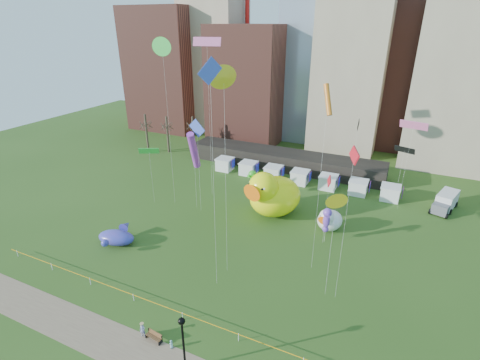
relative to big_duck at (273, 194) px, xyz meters
The scene contains 31 objects.
ground 23.44m from the big_duck, 91.32° to the right, with size 160.00×160.00×0.00m, color #294916.
footpath 28.39m from the big_duck, 91.08° to the right, with size 70.00×4.00×0.02m, color #785D4B.
skyline 42.00m from the big_duck, 87.40° to the left, with size 101.00×23.00×68.00m.
pavilion 19.43m from the big_duck, 103.55° to the left, with size 38.00×6.00×3.20m, color black.
vendor_tents 13.02m from the big_duck, 87.83° to the left, with size 33.24×2.80×2.40m.
bare_trees 35.27m from the big_duck, 150.52° to the left, with size 8.44×6.44×8.50m.
caution_tape 23.35m from the big_duck, 91.32° to the right, with size 50.00×0.06×0.90m.
big_duck is the anchor object (origin of this frame).
small_duck 8.77m from the big_duck, ahead, with size 4.05×4.86×3.49m.
seahorse_green 4.25m from the big_duck, 158.54° to the left, with size 1.57×1.78×5.93m.
seahorse_purple 9.60m from the big_duck, 24.13° to the right, with size 1.48×1.67×4.97m.
whale_inflatable 22.19m from the big_duck, 134.86° to the right, with size 5.30×6.26×2.15m.
park_bench 26.51m from the big_duck, 93.26° to the right, with size 1.72×0.73×0.85m.
lamppost 27.76m from the big_duck, 84.45° to the right, with size 0.59×0.59×5.65m.
box_truck 26.79m from the big_duck, 28.84° to the left, with size 3.99×6.54×2.62m.
woman 26.66m from the big_duck, 95.87° to the right, with size 0.52×0.34×1.42m, color white.
toddler 26.55m from the big_duck, 89.09° to the right, with size 0.30×0.22×0.85m, color silver.
kite_0 10.93m from the big_duck, 25.39° to the right, with size 0.87×2.28×9.13m.
kite_1 23.52m from the big_duck, 168.76° to the left, with size 4.07×1.41×24.49m.
kite_2 15.44m from the big_duck, 37.61° to the left, with size 0.05×1.80×13.99m.
kite_3 25.43m from the big_duck, 169.59° to the right, with size 2.49×0.80×24.66m.
kite_4 23.48m from the big_duck, 90.29° to the right, with size 1.12×2.14×22.92m.
kite_5 25.27m from the big_duck, 90.15° to the right, with size 1.31×2.04×23.85m.
kite_6 20.90m from the big_duck, 48.82° to the right, with size 1.50×1.66×21.14m.
kite_7 13.14m from the big_duck, 166.21° to the right, with size 2.00×3.78×12.42m.
kite_8 22.13m from the big_duck, 48.34° to the right, with size 1.28×2.88×16.27m.
kite_9 21.97m from the big_duck, 30.90° to the left, with size 3.78×1.37×13.75m.
kite_10 20.36m from the big_duck, 33.08° to the left, with size 2.91×1.36×9.76m.
kite_11 19.68m from the big_duck, 167.44° to the right, with size 2.91×1.77×9.11m.
kite_12 19.36m from the big_duck, 51.02° to the right, with size 1.33×1.06×11.90m.
kite_13 14.32m from the big_duck, 162.10° to the right, with size 2.64×0.23×14.26m.
Camera 1 is at (16.31, -21.65, 26.54)m, focal length 27.00 mm.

